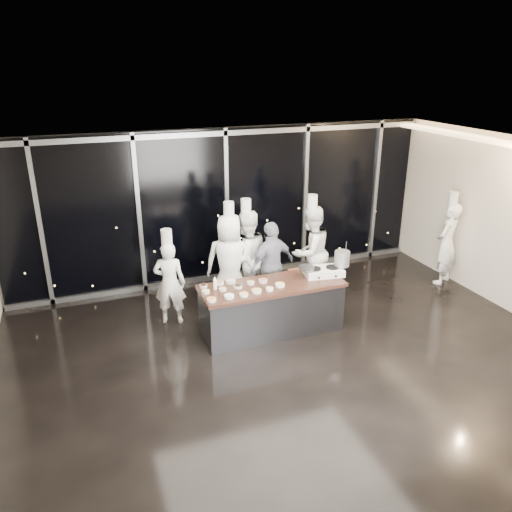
{
  "coord_description": "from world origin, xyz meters",
  "views": [
    {
      "loc": [
        -2.96,
        -6.19,
        4.44
      ],
      "look_at": [
        -0.18,
        1.2,
        1.33
      ],
      "focal_mm": 35.0,
      "sensor_mm": 36.0,
      "label": 1
    }
  ],
  "objects": [
    {
      "name": "chef_side",
      "position": [
        4.2,
        1.54,
        0.89
      ],
      "size": [
        0.76,
        0.67,
        1.98
      ],
      "rotation": [
        0.0,
        0.0,
        3.63
      ],
      "color": "white",
      "rests_on": "ground"
    },
    {
      "name": "stove",
      "position": [
        1.0,
        0.95,
        0.96
      ],
      "size": [
        0.72,
        0.51,
        0.14
      ],
      "rotation": [
        0.0,
        0.0,
        -0.15
      ],
      "color": "white",
      "rests_on": "demo_counter"
    },
    {
      "name": "prep_bowls",
      "position": [
        -0.6,
        0.91,
        0.93
      ],
      "size": [
        1.38,
        0.73,
        0.05
      ],
      "color": "silver",
      "rests_on": "demo_counter"
    },
    {
      "name": "demo_counter",
      "position": [
        0.0,
        0.9,
        0.45
      ],
      "size": [
        2.46,
        0.86,
        0.9
      ],
      "color": "#333338",
      "rests_on": "ground"
    },
    {
      "name": "chef_center",
      "position": [
        -0.02,
        2.15,
        0.93
      ],
      "size": [
        1.05,
        0.9,
        2.08
      ],
      "rotation": [
        0.0,
        0.0,
        3.4
      ],
      "color": "white",
      "rests_on": "ground"
    },
    {
      "name": "squeeze_bottle",
      "position": [
        -0.96,
        1.05,
        1.01
      ],
      "size": [
        0.06,
        0.06,
        0.23
      ],
      "color": "white",
      "rests_on": "demo_counter"
    },
    {
      "name": "window_wall",
      "position": [
        0.0,
        3.43,
        1.6
      ],
      "size": [
        8.9,
        0.11,
        3.2
      ],
      "color": "black",
      "rests_on": "ground"
    },
    {
      "name": "chef_far_left",
      "position": [
        -1.56,
        1.85,
        0.79
      ],
      "size": [
        0.65,
        0.54,
        1.76
      ],
      "rotation": [
        0.0,
        0.0,
        2.78
      ],
      "color": "white",
      "rests_on": "ground"
    },
    {
      "name": "ground",
      "position": [
        0.0,
        0.0,
        0.0
      ],
      "size": [
        9.0,
        9.0,
        0.0
      ],
      "primitive_type": "plane",
      "color": "black",
      "rests_on": "ground"
    },
    {
      "name": "chef_left",
      "position": [
        -0.39,
        2.01,
        0.94
      ],
      "size": [
        1.07,
        0.91,
        2.09
      ],
      "rotation": [
        0.0,
        0.0,
        2.73
      ],
      "color": "white",
      "rests_on": "ground"
    },
    {
      "name": "stock_pot",
      "position": [
        1.34,
        0.92,
        1.17
      ],
      "size": [
        0.3,
        0.3,
        0.27
      ],
      "primitive_type": "cylinder",
      "rotation": [
        0.0,
        0.0,
        -0.15
      ],
      "color": "#AEAEB0",
      "rests_on": "stove"
    },
    {
      "name": "guest",
      "position": [
        0.37,
        1.79,
        0.85
      ],
      "size": [
        1.07,
        0.69,
        1.7
      ],
      "rotation": [
        0.0,
        0.0,
        3.44
      ],
      "color": "black",
      "rests_on": "ground"
    },
    {
      "name": "room_shell",
      "position": [
        0.18,
        0.0,
        2.25
      ],
      "size": [
        9.02,
        7.02,
        3.21
      ],
      "color": "beige",
      "rests_on": "ground"
    },
    {
      "name": "frying_pan",
      "position": [
        0.67,
        0.99,
        1.06
      ],
      "size": [
        0.51,
        0.32,
        0.05
      ],
      "rotation": [
        0.0,
        0.0,
        -0.15
      ],
      "color": "slate",
      "rests_on": "stove"
    },
    {
      "name": "chef_right",
      "position": [
        1.26,
        1.98,
        0.93
      ],
      "size": [
        1.08,
        0.96,
        2.08
      ],
      "rotation": [
        0.0,
        0.0,
        3.48
      ],
      "color": "white",
      "rests_on": "ground"
    }
  ]
}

